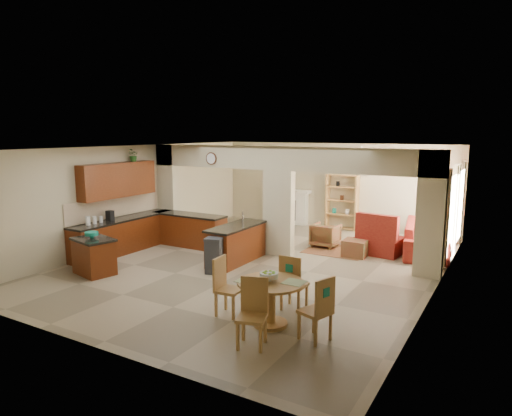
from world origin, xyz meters
The scene contains 39 objects.
floor centered at (0.00, 0.00, 0.00)m, with size 10.00×10.00×0.00m, color gray.
ceiling centered at (0.00, 0.00, 2.80)m, with size 10.00×10.00×0.00m, color white.
wall_back centered at (0.00, 5.00, 1.40)m, with size 8.00×8.00×0.00m, color #C0B18C.
wall_front centered at (0.00, -5.00, 1.40)m, with size 8.00×8.00×0.00m, color #C0B18C.
wall_left centered at (-4.00, 0.00, 1.40)m, with size 10.00×10.00×0.00m, color #C0B18C.
wall_right centered at (4.00, 0.00, 1.40)m, with size 10.00×10.00×0.00m, color #C0B18C.
partition_left_pier centered at (-3.70, 1.00, 1.40)m, with size 0.60×0.25×2.80m, color #C0B18C.
partition_center_pier centered at (0.00, 1.00, 1.10)m, with size 0.80×0.25×2.20m, color #C0B18C.
partition_right_pier centered at (3.70, 1.00, 1.40)m, with size 0.60×0.25×2.80m, color #C0B18C.
partition_header centered at (0.00, 1.00, 2.50)m, with size 8.00×0.25×0.60m, color #C0B18C.
kitchen_counter centered at (-3.26, -0.25, 0.46)m, with size 2.52×3.29×1.48m.
upper_cabinets centered at (-3.82, -0.80, 1.92)m, with size 0.35×2.40×0.90m, color #461908.
peninsula centered at (-0.60, -0.11, 0.46)m, with size 0.70×1.85×0.91m.
wall_clock centered at (-2.00, 0.85, 2.45)m, with size 0.34×0.34×0.03m, color #532E1B.
rug centered at (1.20, 2.10, 0.01)m, with size 1.60×1.30×0.01m, color brown.
fireplace centered at (-1.60, 4.83, 0.61)m, with size 1.60×0.35×1.20m.
shelving_unit centered at (0.35, 4.82, 0.90)m, with size 1.00×0.32×1.80m, color #A46F38.
window_a centered at (3.97, 2.30, 1.20)m, with size 0.02×0.90×1.90m, color white.
window_b centered at (3.97, 4.00, 1.20)m, with size 0.02×0.90×1.90m, color white.
glazed_door centered at (3.97, 3.15, 1.05)m, with size 0.02×0.70×2.10m, color white.
drape_a_left centered at (3.93, 1.70, 1.20)m, with size 0.10×0.28×2.30m, color #431C1B.
drape_a_right centered at (3.93, 2.90, 1.20)m, with size 0.10×0.28×2.30m, color #431C1B.
drape_b_left centered at (3.93, 3.40, 1.20)m, with size 0.10×0.28×2.30m, color #431C1B.
drape_b_right centered at (3.93, 4.60, 1.20)m, with size 0.10×0.28×2.30m, color #431C1B.
ceiling_fan centered at (1.50, 3.00, 2.56)m, with size 1.00×1.00×0.10m, color white.
kitchen_island centered at (-2.83, -2.54, 0.41)m, with size 1.07×0.87×0.82m.
teal_bowl centered at (-2.89, -2.53, 0.89)m, with size 0.30×0.30×0.14m, color #128068.
trash_can centered at (-0.52, -1.16, 0.38)m, with size 0.36×0.30×0.76m, color #29292B.
dining_table centered at (1.92, -3.00, 0.50)m, with size 1.11×1.11×0.75m.
fruit_bowl centered at (1.88, -2.99, 0.84)m, with size 0.31×0.31×0.16m, color #80BD28.
sofa centered at (3.30, 3.20, 0.40)m, with size 1.08×2.75×0.80m, color maroon.
chaise centered at (2.26, 2.44, 0.22)m, with size 1.10×0.90×0.44m, color maroon.
armchair centered at (0.75, 2.41, 0.32)m, with size 0.69×0.71×0.65m, color maroon.
ottoman centered at (1.79, 1.85, 0.21)m, with size 0.59×0.59×0.43m, color maroon.
plant centered at (-3.82, -0.21, 2.54)m, with size 0.31×0.27×0.35m, color #1A4813.
chair_north centered at (1.95, -2.25, 0.55)m, with size 0.42×0.43×1.02m.
chair_east centered at (2.84, -3.15, 0.55)m, with size 0.53×0.53×1.02m.
chair_south centered at (2.01, -3.73, 0.55)m, with size 0.53×0.53×1.02m.
chair_west centered at (1.00, -2.98, 0.55)m, with size 0.45×0.45×1.02m.
Camera 1 is at (5.29, -9.29, 3.17)m, focal length 32.00 mm.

